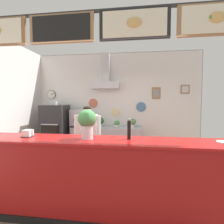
% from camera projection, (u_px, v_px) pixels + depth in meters
% --- Properties ---
extents(ground_plane, '(6.08, 6.08, 0.00)m').
position_uv_depth(ground_plane, '(99.00, 201.00, 2.73)').
color(ground_plane, brown).
extents(back_wall_assembly, '(4.83, 2.73, 3.02)m').
position_uv_depth(back_wall_assembly, '(115.00, 101.00, 4.99)').
color(back_wall_assembly, gray).
rests_on(back_wall_assembly, ground_plane).
extents(service_counter, '(3.91, 0.60, 1.08)m').
position_uv_depth(service_counter, '(94.00, 178.00, 2.37)').
color(service_counter, maroon).
rests_on(service_counter, ground_plane).
extents(back_prep_counter, '(1.96, 0.62, 0.88)m').
position_uv_depth(back_prep_counter, '(107.00, 142.00, 4.85)').
color(back_prep_counter, '#A3A5AD').
rests_on(back_prep_counter, ground_plane).
extents(pizza_oven, '(0.65, 0.66, 1.60)m').
position_uv_depth(pizza_oven, '(55.00, 132.00, 4.78)').
color(pizza_oven, '#232326').
rests_on(pizza_oven, ground_plane).
extents(shop_worker, '(0.57, 0.25, 1.50)m').
position_uv_depth(shop_worker, '(87.00, 139.00, 3.64)').
color(shop_worker, '#232328').
rests_on(shop_worker, ground_plane).
extents(espresso_machine, '(0.53, 0.46, 0.48)m').
position_uv_depth(espresso_machine, '(80.00, 118.00, 4.88)').
color(espresso_machine, '#B7BABF').
rests_on(espresso_machine, back_prep_counter).
extents(potted_thyme, '(0.16, 0.16, 0.20)m').
position_uv_depth(potted_thyme, '(117.00, 123.00, 4.77)').
color(potted_thyme, beige).
rests_on(potted_thyme, back_prep_counter).
extents(potted_basil, '(0.22, 0.22, 0.27)m').
position_uv_depth(potted_basil, '(100.00, 121.00, 4.80)').
color(potted_basil, beige).
rests_on(potted_basil, back_prep_counter).
extents(potted_sage, '(0.20, 0.20, 0.25)m').
position_uv_depth(potted_sage, '(132.00, 122.00, 4.69)').
color(potted_sage, beige).
rests_on(potted_sage, back_prep_counter).
extents(napkin_holder, '(0.15, 0.14, 0.12)m').
position_uv_depth(napkin_holder, '(28.00, 134.00, 2.50)').
color(napkin_holder, '#262628').
rests_on(napkin_holder, service_counter).
extents(pepper_grinder, '(0.05, 0.05, 0.29)m').
position_uv_depth(pepper_grinder, '(129.00, 129.00, 2.33)').
color(pepper_grinder, black).
rests_on(pepper_grinder, service_counter).
extents(basil_vase, '(0.25, 0.25, 0.41)m').
position_uv_depth(basil_vase, '(87.00, 123.00, 2.35)').
color(basil_vase, silver).
rests_on(basil_vase, service_counter).
extents(condiment_plate, '(0.18, 0.18, 0.01)m').
position_uv_depth(condiment_plate, '(224.00, 142.00, 2.15)').
color(condiment_plate, white).
rests_on(condiment_plate, service_counter).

